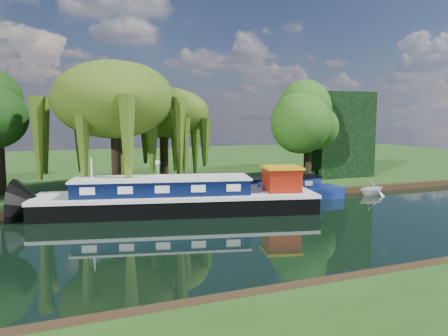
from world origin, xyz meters
name	(u,v)px	position (x,y,z in m)	size (l,w,h in m)	color
ground	(197,238)	(0.00, 0.00, 0.00)	(120.00, 120.00, 0.00)	black
far_bank	(109,165)	(0.00, 34.00, 0.23)	(120.00, 52.00, 0.45)	#1C3B10
dutch_barge	(180,198)	(0.90, 6.14, 0.93)	(18.17, 8.06, 3.74)	black
narrowboat	(262,193)	(7.35, 7.30, 0.67)	(12.93, 2.18, 1.88)	navy
white_cruiser	(372,195)	(16.67, 6.61, 0.00)	(2.17, 2.51, 1.32)	silver
willow_left	(114,102)	(-2.15, 12.63, 7.17)	(7.72, 7.72, 9.25)	black
willow_right	(164,121)	(2.10, 14.87, 5.79)	(6.01, 6.01, 7.32)	black
tree_far_right	(309,122)	(14.37, 12.12, 5.67)	(4.63, 4.63, 7.57)	black
conifer_hedge	(340,135)	(19.00, 14.00, 4.45)	(6.00, 3.00, 8.00)	black
lamppost	(158,168)	(0.50, 10.50, 2.42)	(0.36, 0.36, 2.56)	silver
mooring_posts	(151,194)	(-0.50, 8.40, 0.95)	(19.16, 0.16, 1.00)	silver
reeds_near	(419,255)	(6.87, -7.57, 0.55)	(33.70, 1.50, 1.10)	#255115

